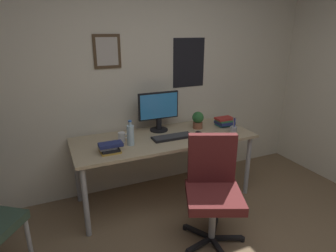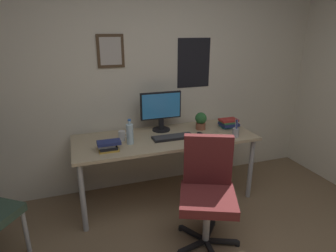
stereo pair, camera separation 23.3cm
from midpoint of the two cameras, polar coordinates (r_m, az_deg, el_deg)
The scene contains 12 objects.
wall_back at distance 3.24m, azimuth -6.99°, elevation 9.82°, with size 4.40×0.10×2.60m.
desk at distance 3.02m, azimuth -2.98°, elevation -3.38°, with size 1.90×0.73×0.73m.
office_chair at distance 2.51m, azimuth 6.33°, elevation -11.73°, with size 0.61×0.61×0.95m.
monitor at distance 3.11m, azimuth -4.05°, elevation 3.25°, with size 0.46×0.20×0.43m.
keyboard at distance 2.95m, azimuth -1.34°, elevation -2.25°, with size 0.43×0.15×0.03m.
computer_mouse at distance 3.05m, azimuth 4.06°, elevation -1.49°, with size 0.06×0.11×0.04m.
water_bottle at distance 2.78m, azimuth -9.94°, elevation -1.78°, with size 0.07×0.07×0.25m.
coffee_mug_near at distance 2.90m, azimuth -11.55°, elevation -2.23°, with size 0.11×0.07×0.10m.
potted_plant at distance 3.22m, azimuth 3.96°, elevation 1.28°, with size 0.13×0.13×0.19m.
pen_cup at distance 3.08m, azimuth 10.93°, elevation -0.86°, with size 0.07×0.07×0.20m.
book_stack_left at distance 2.69m, azimuth -14.10°, elevation -4.28°, with size 0.22×0.17×0.09m.
book_stack_right at distance 3.36m, azimuth 9.30°, elevation 0.86°, with size 0.20×0.17×0.10m.
Camera 1 is at (-1.04, -0.87, 1.79)m, focal length 30.32 mm.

